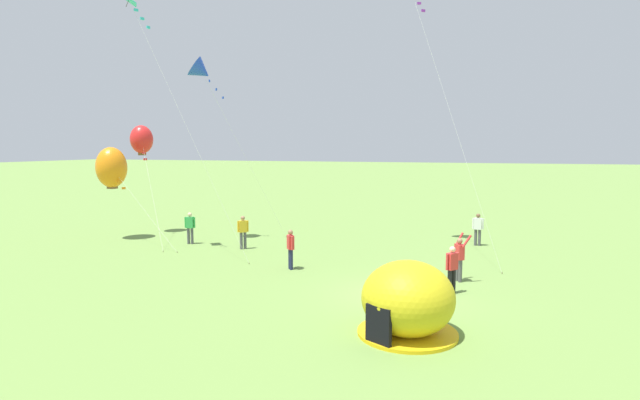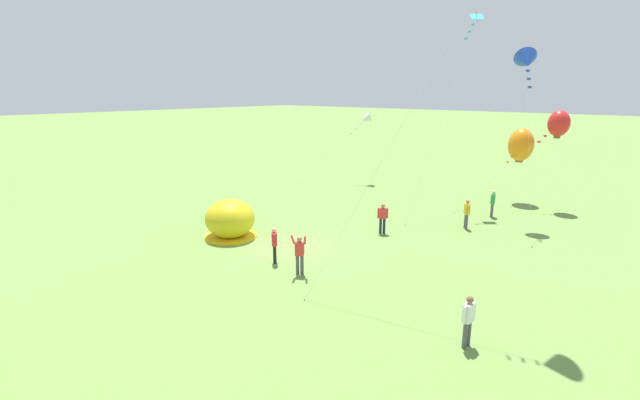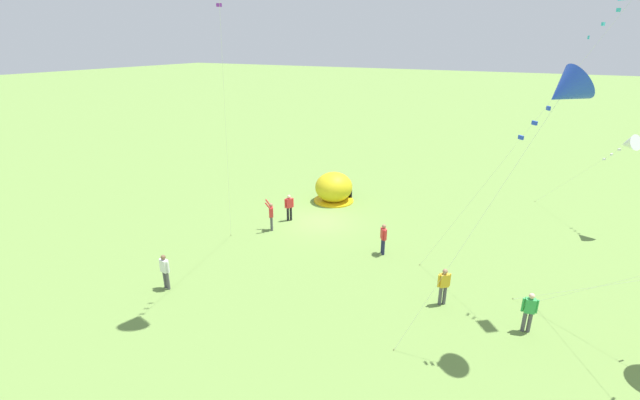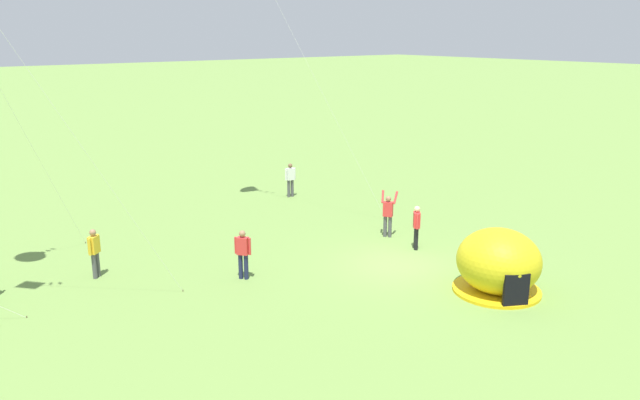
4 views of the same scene
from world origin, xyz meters
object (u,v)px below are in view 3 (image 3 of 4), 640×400
at_px(person_watching_sky, 289,206).
at_px(person_far_back, 271,215).
at_px(person_strolling, 444,285).
at_px(popup_tent, 334,188).
at_px(kite_white, 629,144).
at_px(kite_cyan, 622,10).
at_px(person_center_field, 383,237).
at_px(kite_blue, 565,91).
at_px(person_near_tent, 165,270).
at_px(person_with_toddler, 529,310).

distance_m(person_watching_sky, person_far_back, 1.76).
bearing_deg(person_strolling, popup_tent, -133.26).
relative_size(person_strolling, kite_white, 0.29).
height_order(kite_cyan, kite_white, kite_cyan).
bearing_deg(popup_tent, person_far_back, -10.21).
xyz_separation_m(person_far_back, kite_white, (-8.99, 17.79, 4.40)).
bearing_deg(popup_tent, person_strolling, 46.74).
bearing_deg(person_center_field, kite_blue, 56.28).
xyz_separation_m(person_near_tent, person_watching_sky, (-9.42, 0.78, 0.00)).
relative_size(person_center_field, kite_cyan, 0.14).
distance_m(popup_tent, kite_blue, 18.63).
xyz_separation_m(popup_tent, person_strolling, (9.18, 9.75, -0.03)).
bearing_deg(popup_tent, kite_white, 99.48).
relative_size(person_far_back, kite_white, 0.32).
xyz_separation_m(person_with_toddler, kite_blue, (1.12, -0.26, 8.37)).
distance_m(person_watching_sky, kite_blue, 17.25).
xyz_separation_m(person_center_field, person_strolling, (3.21, 3.89, 0.00)).
relative_size(person_strolling, person_far_back, 0.91).
bearing_deg(person_watching_sky, person_center_field, 77.38).
bearing_deg(person_watching_sky, kite_white, 112.34).
bearing_deg(person_with_toddler, person_watching_sky, -109.78).
xyz_separation_m(person_near_tent, person_far_back, (-7.66, 0.60, 0.03)).
xyz_separation_m(person_strolling, kite_cyan, (-2.27, 4.36, 10.74)).
bearing_deg(kite_blue, person_center_field, -123.72).
distance_m(person_near_tent, person_far_back, 7.69).
height_order(person_strolling, person_near_tent, same).
relative_size(person_with_toddler, kite_blue, 0.17).
relative_size(person_center_field, kite_blue, 0.17).
distance_m(person_near_tent, kite_cyan, 20.36).
height_order(person_with_toddler, person_far_back, person_far_back).
bearing_deg(kite_blue, person_watching_sky, -114.14).
bearing_deg(person_with_toddler, kite_white, 163.73).
bearing_deg(person_strolling, kite_white, 149.95).
relative_size(person_near_tent, kite_cyan, 0.14).
height_order(person_center_field, kite_blue, kite_blue).
xyz_separation_m(kite_cyan, kite_white, (-9.69, 2.56, -6.31)).
bearing_deg(person_far_back, kite_blue, 72.42).
relative_size(person_strolling, person_with_toddler, 1.00).
bearing_deg(kite_blue, person_strolling, -115.10).
height_order(person_near_tent, kite_white, kite_white).
bearing_deg(person_with_toddler, person_center_field, -115.99).
height_order(person_far_back, kite_blue, kite_blue).
distance_m(popup_tent, person_with_toddler, 16.17).
height_order(popup_tent, person_strolling, popup_tent).
distance_m(person_near_tent, kite_white, 25.20).
xyz_separation_m(person_center_field, person_watching_sky, (-1.52, -6.80, 0.00)).
relative_size(kite_blue, kite_white, 1.69).
distance_m(person_strolling, kite_cyan, 11.81).
distance_m(person_with_toddler, kite_cyan, 11.10).
distance_m(person_near_tent, person_with_toddler, 15.44).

